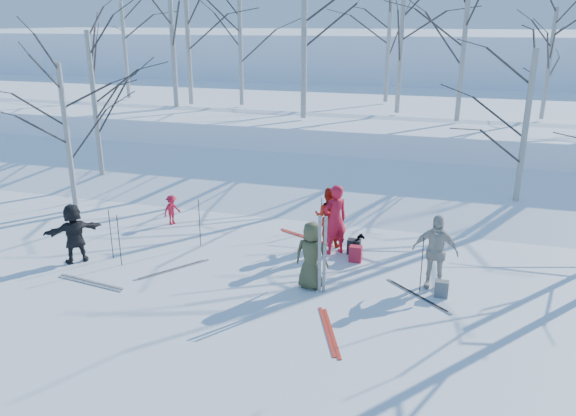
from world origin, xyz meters
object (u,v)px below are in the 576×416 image
(skier_grey_west, at_px, (74,233))
(skier_red_north, at_px, (335,220))
(skier_olive_center, at_px, (311,255))
(skier_cream_east, at_px, (435,252))
(dog, at_px, (358,247))
(skier_redor_behind, at_px, (329,217))
(backpack_dark, at_px, (354,247))
(skier_red_seated, at_px, (172,210))
(backpack_red, at_px, (356,254))
(backpack_grey, at_px, (441,289))

(skier_grey_west, bearing_deg, skier_red_north, 154.40)
(skier_olive_center, relative_size, skier_grey_west, 1.03)
(skier_cream_east, xyz_separation_m, skier_grey_west, (-8.83, -1.16, -0.11))
(skier_grey_west, height_order, dog, skier_grey_west)
(skier_redor_behind, xyz_separation_m, skier_grey_west, (-5.93, -2.98, -0.04))
(backpack_dark, bearing_deg, skier_redor_behind, 152.18)
(skier_cream_east, bearing_deg, skier_red_seated, 169.21)
(dog, height_order, backpack_red, dog)
(skier_cream_east, xyz_separation_m, dog, (-1.97, 1.25, -0.61))
(skier_red_seated, xyz_separation_m, backpack_red, (5.84, -1.15, -0.25))
(dog, distance_m, backpack_red, 0.35)
(skier_redor_behind, relative_size, skier_red_seated, 1.79)
(skier_cream_east, xyz_separation_m, backpack_grey, (0.22, -0.45, -0.70))
(skier_olive_center, xyz_separation_m, skier_grey_west, (-6.13, -0.31, -0.03))
(backpack_grey, relative_size, backpack_dark, 0.95)
(skier_olive_center, xyz_separation_m, skier_red_seated, (-5.11, 2.91, -0.34))
(skier_cream_east, bearing_deg, backpack_dark, 150.40)
(skier_grey_west, height_order, backpack_red, skier_grey_west)
(skier_olive_center, relative_size, backpack_grey, 4.23)
(skier_redor_behind, bearing_deg, backpack_dark, 153.64)
(dog, bearing_deg, backpack_dark, -53.64)
(backpack_grey, bearing_deg, skier_cream_east, 115.98)
(dog, bearing_deg, skier_olive_center, 64.34)
(skier_red_north, height_order, dog, skier_red_north)
(skier_olive_center, height_order, skier_cream_east, skier_cream_east)
(skier_grey_west, distance_m, backpack_red, 7.19)
(backpack_red, bearing_deg, backpack_dark, 105.16)
(skier_red_seated, height_order, skier_cream_east, skier_cream_east)
(skier_red_north, xyz_separation_m, backpack_dark, (0.51, 0.10, -0.74))
(backpack_red, bearing_deg, skier_red_seated, 168.81)
(skier_redor_behind, height_order, dog, skier_redor_behind)
(skier_redor_behind, bearing_deg, skier_cream_east, 149.37)
(skier_grey_west, distance_m, dog, 7.29)
(skier_red_north, bearing_deg, skier_cream_east, 114.20)
(backpack_red, height_order, backpack_grey, backpack_red)
(skier_grey_west, relative_size, backpack_dark, 3.88)
(skier_red_north, xyz_separation_m, skier_grey_west, (-6.21, -2.46, -0.17))
(skier_redor_behind, relative_size, skier_cream_east, 0.93)
(skier_red_seated, distance_m, skier_grey_west, 3.40)
(skier_red_north, xyz_separation_m, dog, (0.65, -0.05, -0.67))
(skier_redor_behind, xyz_separation_m, skier_red_seated, (-4.90, 0.24, -0.36))
(skier_grey_west, bearing_deg, skier_cream_east, 140.30)
(skier_cream_east, bearing_deg, skier_olive_center, -158.60)
(skier_red_seated, bearing_deg, skier_red_north, -74.48)
(skier_grey_west, bearing_deg, skier_olive_center, 135.76)
(skier_redor_behind, bearing_deg, skier_red_north, 120.12)
(skier_red_seated, xyz_separation_m, backpack_grey, (8.03, -2.51, -0.27))
(skier_olive_center, bearing_deg, backpack_red, -108.62)
(skier_red_seated, xyz_separation_m, backpack_dark, (5.70, -0.66, -0.26))
(skier_red_north, height_order, skier_redor_behind, skier_red_north)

